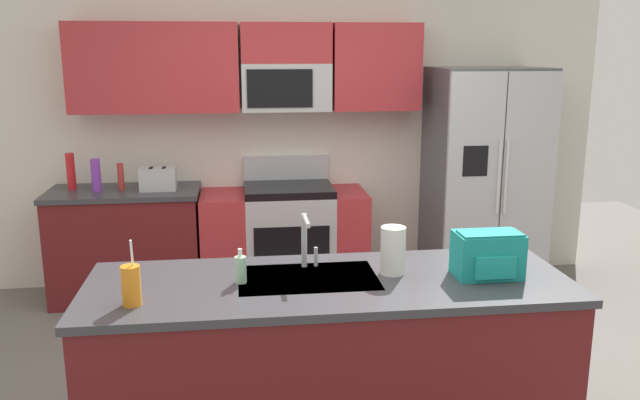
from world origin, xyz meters
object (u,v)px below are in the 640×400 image
Objects in this scene: toaster at (158,179)px; paper_towel_roll at (393,250)px; pepper_mill at (121,177)px; backpack at (488,254)px; range_oven at (284,239)px; bottle_red at (71,172)px; refrigerator at (484,179)px; bottle_purple at (96,175)px; soap_dispenser at (241,269)px; drink_cup_orange at (131,285)px; sink_faucet at (306,237)px.

paper_towel_roll is (1.38, -2.17, 0.03)m from toaster.
backpack reaches higher than pepper_mill.
bottle_red reaches higher than range_oven.
refrigerator reaches higher than bottle_purple.
bottle_purple is 1.52× the size of soap_dispenser.
backpack is at bearing -47.43° from pepper_mill.
toaster is 0.96× the size of bottle_red.
drink_cup_orange reaches higher than backpack.
toaster is 0.88× the size of backpack.
range_oven reaches higher than toaster.
backpack is (1.20, -0.06, 0.05)m from soap_dispenser.
pepper_mill is (-2.98, 0.07, 0.08)m from refrigerator.
soap_dispenser is 0.53× the size of backpack.
bottle_purple is 2.53m from drink_cup_orange.
backpack is (-0.85, -2.25, 0.09)m from refrigerator.
toaster is 0.99× the size of sink_faucet.
refrigerator reaches higher than bottle_red.
drink_cup_orange is at bearing -174.58° from backpack.
bottle_purple reaches higher than pepper_mill.
soap_dispenser is (0.93, -2.25, -0.04)m from pepper_mill.
bottle_purple is 1.07× the size of paper_towel_roll.
bottle_purple is 3.25m from backpack.
pepper_mill is 2.78m from paper_towel_roll.
range_oven is 4.64× the size of bottle_red.
soap_dispenser is at bearing -60.32° from bottle_red.
paper_towel_roll is (0.38, -2.22, 0.58)m from range_oven.
range_oven is 6.38× the size of pepper_mill.
soap_dispenser is at bearing -74.03° from toaster.
refrigerator is 5.78× the size of backpack.
bottle_purple is at bearing 104.52° from drink_cup_orange.
bottle_red is at bearing 132.34° from paper_towel_roll.
toaster is at bearing 105.97° from soap_dispenser.
pepper_mill reaches higher than toaster.
toaster is at bearing -177.00° from range_oven.
sink_faucet is 0.94× the size of drink_cup_orange.
bottle_red reaches higher than pepper_mill.
sink_faucet is 0.39m from soap_dispenser.
bottle_purple is 0.86× the size of drink_cup_orange.
refrigerator is 6.17× the size of drink_cup_orange.
toaster is 1.31× the size of pepper_mill.
soap_dispenser is (-2.05, -2.19, 0.04)m from refrigerator.
sink_faucet is 0.90m from drink_cup_orange.
bottle_red reaches higher than backpack.
refrigerator reaches higher than paper_towel_roll.
backpack reaches higher than range_oven.
range_oven is 8.00× the size of soap_dispenser.
toaster is at bearing 128.98° from backpack.
sink_faucet is at bearing 164.81° from backpack.
toaster is 2.57m from paper_towel_roll.
range_oven is 1.41m from pepper_mill.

